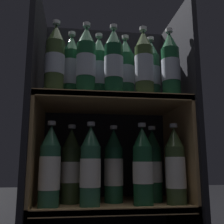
% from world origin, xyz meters
% --- Properties ---
extents(fridge_back_wall, '(0.62, 0.02, 0.99)m').
position_xyz_m(fridge_back_wall, '(0.00, 0.34, 0.49)').
color(fridge_back_wall, black).
rests_on(fridge_back_wall, ground_plane).
extents(fridge_side_left, '(0.02, 0.37, 0.99)m').
position_xyz_m(fridge_side_left, '(-0.30, 0.17, 0.49)').
color(fridge_side_left, black).
rests_on(fridge_side_left, ground_plane).
extents(fridge_side_right, '(0.02, 0.37, 0.99)m').
position_xyz_m(fridge_side_right, '(0.30, 0.17, 0.49)').
color(fridge_side_right, black).
rests_on(fridge_side_right, ground_plane).
extents(shelf_lower, '(0.58, 0.33, 0.18)m').
position_xyz_m(shelf_lower, '(0.00, 0.16, 0.15)').
color(shelf_lower, tan).
rests_on(shelf_lower, ground_plane).
extents(shelf_upper, '(0.58, 0.33, 0.58)m').
position_xyz_m(shelf_upper, '(0.00, 0.16, 0.41)').
color(shelf_upper, tan).
rests_on(shelf_upper, ground_plane).
extents(bottle_upper_front_0, '(0.07, 0.07, 0.30)m').
position_xyz_m(bottle_upper_front_0, '(-0.22, 0.07, 0.71)').
color(bottle_upper_front_0, '#384C28').
rests_on(bottle_upper_front_0, shelf_upper).
extents(bottle_upper_front_1, '(0.07, 0.07, 0.30)m').
position_xyz_m(bottle_upper_front_1, '(-0.11, 0.07, 0.71)').
color(bottle_upper_front_1, '#194C2D').
rests_on(bottle_upper_front_1, shelf_upper).
extents(bottle_upper_front_2, '(0.07, 0.07, 0.30)m').
position_xyz_m(bottle_upper_front_2, '(0.00, 0.07, 0.71)').
color(bottle_upper_front_2, '#144228').
rests_on(bottle_upper_front_2, shelf_upper).
extents(bottle_upper_front_3, '(0.07, 0.07, 0.30)m').
position_xyz_m(bottle_upper_front_3, '(0.12, 0.07, 0.70)').
color(bottle_upper_front_3, '#384C28').
rests_on(bottle_upper_front_3, shelf_upper).
extents(bottle_upper_front_4, '(0.07, 0.07, 0.30)m').
position_xyz_m(bottle_upper_front_4, '(0.23, 0.07, 0.71)').
color(bottle_upper_front_4, '#194C2D').
rests_on(bottle_upper_front_4, shelf_upper).
extents(bottle_upper_back_0, '(0.07, 0.07, 0.30)m').
position_xyz_m(bottle_upper_back_0, '(-0.17, 0.15, 0.70)').
color(bottle_upper_back_0, '#194C2D').
rests_on(bottle_upper_back_0, shelf_upper).
extents(bottle_upper_back_1, '(0.07, 0.07, 0.30)m').
position_xyz_m(bottle_upper_back_1, '(-0.05, 0.15, 0.71)').
color(bottle_upper_back_1, '#1E5638').
rests_on(bottle_upper_back_1, shelf_upper).
extents(bottle_upper_back_2, '(0.07, 0.07, 0.30)m').
position_xyz_m(bottle_upper_back_2, '(0.06, 0.15, 0.71)').
color(bottle_upper_back_2, '#1E5638').
rests_on(bottle_upper_back_2, shelf_upper).
extents(bottle_upper_back_3, '(0.07, 0.07, 0.30)m').
position_xyz_m(bottle_upper_back_3, '(0.18, 0.15, 0.71)').
color(bottle_upper_back_3, '#285B42').
rests_on(bottle_upper_back_3, shelf_upper).
extents(bottle_lower_front_0, '(0.07, 0.07, 0.30)m').
position_xyz_m(bottle_lower_front_0, '(-0.23, 0.07, 0.31)').
color(bottle_lower_front_0, '#285B42').
rests_on(bottle_lower_front_0, shelf_lower).
extents(bottle_lower_front_1, '(0.07, 0.07, 0.30)m').
position_xyz_m(bottle_lower_front_1, '(-0.08, 0.07, 0.31)').
color(bottle_lower_front_1, '#285B42').
rests_on(bottle_lower_front_1, shelf_lower).
extents(bottle_lower_front_2, '(0.07, 0.07, 0.30)m').
position_xyz_m(bottle_lower_front_2, '(0.11, 0.07, 0.31)').
color(bottle_lower_front_2, '#194C2D').
rests_on(bottle_lower_front_2, shelf_lower).
extents(bottle_lower_front_3, '(0.07, 0.07, 0.30)m').
position_xyz_m(bottle_lower_front_3, '(0.23, 0.07, 0.31)').
color(bottle_lower_front_3, '#384C28').
rests_on(bottle_lower_front_3, shelf_lower).
extents(bottle_lower_back_0, '(0.07, 0.07, 0.30)m').
position_xyz_m(bottle_lower_back_0, '(-0.15, 0.15, 0.31)').
color(bottle_lower_back_0, '#384C28').
rests_on(bottle_lower_back_0, shelf_lower).
extents(bottle_lower_back_1, '(0.07, 0.07, 0.30)m').
position_xyz_m(bottle_lower_back_1, '(0.01, 0.15, 0.31)').
color(bottle_lower_back_1, '#1E5638').
rests_on(bottle_lower_back_1, shelf_lower).
extents(bottle_lower_back_2, '(0.07, 0.07, 0.30)m').
position_xyz_m(bottle_lower_back_2, '(0.17, 0.15, 0.31)').
color(bottle_lower_back_2, '#194C2D').
rests_on(bottle_lower_back_2, shelf_lower).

